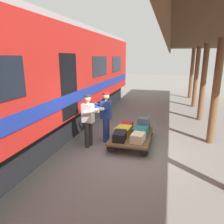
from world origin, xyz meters
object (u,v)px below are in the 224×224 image
at_px(train_car, 27,82).
at_px(porter_by_door, 89,119).
at_px(suitcase_navy_fabric, 142,127).
at_px(suitcase_slate_roller, 144,121).
at_px(porter_in_overalls, 106,115).
at_px(suitcase_red_plastic, 127,126).
at_px(suitcase_black_hardshell, 120,136).
at_px(suitcase_cream_canvas, 138,138).
at_px(luggage_cart, 132,136).
at_px(suitcase_teal_softside, 140,131).
at_px(suitcase_yellow_case, 123,130).

relative_size(train_car, porter_by_door, 10.29).
distance_m(suitcase_navy_fabric, suitcase_slate_roller, 0.24).
bearing_deg(porter_in_overalls, suitcase_slate_roller, -157.72).
bearing_deg(suitcase_red_plastic, porter_by_door, 46.12).
distance_m(train_car, porter_in_overalls, 2.80).
bearing_deg(suitcase_black_hardshell, suitcase_cream_canvas, 180.00).
bearing_deg(luggage_cart, suitcase_teal_softside, -180.00).
bearing_deg(suitcase_slate_roller, suitcase_teal_softside, 85.82).
bearing_deg(suitcase_slate_roller, suitcase_red_plastic, -0.57).
xyz_separation_m(luggage_cart, suitcase_red_plastic, (0.28, -0.54, 0.16)).
distance_m(suitcase_yellow_case, suitcase_slate_roller, 0.84).
bearing_deg(suitcase_red_plastic, suitcase_slate_roller, 179.43).
distance_m(suitcase_black_hardshell, suitcase_teal_softside, 0.78).
bearing_deg(suitcase_slate_roller, luggage_cart, 59.16).
relative_size(suitcase_teal_softside, suitcase_slate_roller, 1.18).
distance_m(suitcase_red_plastic, suitcase_cream_canvas, 1.23).
bearing_deg(porter_by_door, suitcase_cream_canvas, 179.27).
height_order(suitcase_navy_fabric, porter_by_door, porter_by_door).
xyz_separation_m(suitcase_teal_softside, suitcase_navy_fabric, (0.00, -0.54, -0.02)).
bearing_deg(suitcase_red_plastic, suitcase_yellow_case, 90.00).
bearing_deg(luggage_cart, suitcase_yellow_case, -0.00).
distance_m(suitcase_red_plastic, porter_in_overalls, 0.94).
relative_size(suitcase_black_hardshell, porter_in_overalls, 0.35).
bearing_deg(train_car, porter_by_door, -178.74).
distance_m(luggage_cart, suitcase_teal_softside, 0.34).
xyz_separation_m(suitcase_slate_roller, porter_by_door, (1.63, 1.06, 0.23)).
bearing_deg(porter_by_door, luggage_cart, -158.19).
distance_m(suitcase_teal_softside, porter_by_door, 1.74).
distance_m(suitcase_black_hardshell, suitcase_yellow_case, 0.54).
bearing_deg(suitcase_black_hardshell, suitcase_red_plastic, -90.00).
bearing_deg(suitcase_teal_softside, suitcase_navy_fabric, -90.00).
relative_size(luggage_cart, porter_in_overalls, 1.16).
distance_m(luggage_cart, suitcase_black_hardshell, 0.64).
relative_size(suitcase_red_plastic, porter_by_door, 0.29).
distance_m(train_car, suitcase_red_plastic, 3.68).
bearing_deg(suitcase_slate_roller, suitcase_navy_fabric, -8.69).
bearing_deg(suitcase_red_plastic, suitcase_navy_fabric, 180.00).
distance_m(train_car, suitcase_black_hardshell, 3.50).
height_order(suitcase_red_plastic, porter_by_door, porter_by_door).
bearing_deg(suitcase_teal_softside, train_car, 8.81).
distance_m(train_car, suitcase_navy_fabric, 4.17).
relative_size(suitcase_black_hardshell, porter_by_door, 0.35).
bearing_deg(luggage_cart, porter_in_overalls, -2.03).
bearing_deg(train_car, suitcase_cream_canvas, -179.60).
bearing_deg(suitcase_slate_roller, porter_in_overalls, 22.28).
xyz_separation_m(train_car, suitcase_red_plastic, (-3.12, -1.12, -1.62)).
bearing_deg(suitcase_black_hardshell, porter_in_overalls, -42.40).
xyz_separation_m(suitcase_yellow_case, suitcase_slate_roller, (-0.60, -0.54, 0.24)).
xyz_separation_m(luggage_cart, suitcase_navy_fabric, (-0.28, -0.54, 0.17)).
bearing_deg(suitcase_cream_canvas, suitcase_black_hardshell, 0.00).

